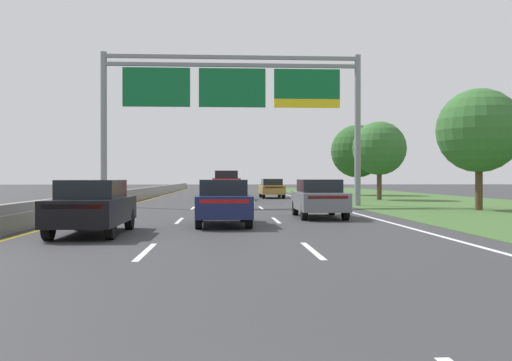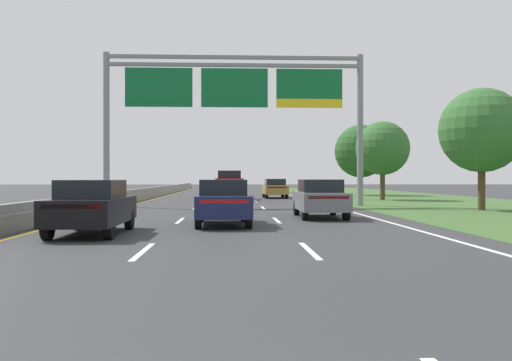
% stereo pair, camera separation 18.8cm
% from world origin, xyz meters
% --- Properties ---
extents(ground_plane, '(220.00, 220.00, 0.00)m').
position_xyz_m(ground_plane, '(0.00, 35.00, 0.00)').
color(ground_plane, '#333335').
extents(lane_striping, '(11.96, 106.00, 0.01)m').
position_xyz_m(lane_striping, '(0.00, 34.54, 0.00)').
color(lane_striping, white).
rests_on(lane_striping, ground).
extents(grass_verge_right, '(14.00, 110.00, 0.02)m').
position_xyz_m(grass_verge_right, '(13.95, 35.00, 0.01)').
color(grass_verge_right, '#3D602D').
rests_on(grass_verge_right, ground).
extents(median_barrier_concrete, '(0.60, 110.00, 0.85)m').
position_xyz_m(median_barrier_concrete, '(-6.60, 35.00, 0.35)').
color(median_barrier_concrete, gray).
rests_on(median_barrier_concrete, ground).
extents(overhead_sign_gantry, '(15.06, 0.42, 8.85)m').
position_xyz_m(overhead_sign_gantry, '(0.30, 30.41, 6.34)').
color(overhead_sign_gantry, gray).
rests_on(overhead_sign_gantry, ground).
extents(pickup_truck_red, '(2.02, 5.41, 2.20)m').
position_xyz_m(pickup_truck_red, '(-0.02, 40.18, 1.07)').
color(pickup_truck_red, maroon).
rests_on(pickup_truck_red, ground).
extents(car_navy_centre_lane_sedan, '(1.95, 4.45, 1.57)m').
position_xyz_m(car_navy_centre_lane_sedan, '(-0.19, 17.45, 0.82)').
color(car_navy_centre_lane_sedan, '#161E47').
rests_on(car_navy_centre_lane_sedan, ground).
extents(car_silver_centre_lane_suv, '(2.00, 4.74, 2.11)m').
position_xyz_m(car_silver_centre_lane_suv, '(-0.17, 50.20, 1.10)').
color(car_silver_centre_lane_suv, '#B2B5BA').
rests_on(car_silver_centre_lane_suv, ground).
extents(car_gold_right_lane_sedan, '(1.88, 4.42, 1.57)m').
position_xyz_m(car_gold_right_lane_sedan, '(3.70, 43.89, 0.82)').
color(car_gold_right_lane_sedan, '#A38438').
rests_on(car_gold_right_lane_sedan, ground).
extents(car_black_left_lane_sedan, '(1.84, 4.41, 1.57)m').
position_xyz_m(car_black_left_lane_sedan, '(-3.92, 14.41, 0.82)').
color(car_black_left_lane_sedan, black).
rests_on(car_black_left_lane_sedan, ground).
extents(car_grey_right_lane_sedan, '(1.87, 4.42, 1.57)m').
position_xyz_m(car_grey_right_lane_sedan, '(3.74, 20.88, 0.82)').
color(car_grey_right_lane_sedan, slate).
rests_on(car_grey_right_lane_sedan, ground).
extents(roadside_tree_mid, '(4.22, 4.22, 6.14)m').
position_xyz_m(roadside_tree_mid, '(12.64, 25.53, 4.01)').
color(roadside_tree_mid, '#4C3823').
rests_on(roadside_tree_mid, ground).
extents(roadside_tree_far, '(3.99, 3.99, 5.85)m').
position_xyz_m(roadside_tree_far, '(11.35, 39.12, 3.84)').
color(roadside_tree_far, '#4C3823').
rests_on(roadside_tree_far, ground).
extents(roadside_tree_distant, '(5.01, 5.01, 6.70)m').
position_xyz_m(roadside_tree_distant, '(12.43, 50.61, 4.19)').
color(roadside_tree_distant, '#4C3823').
rests_on(roadside_tree_distant, ground).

